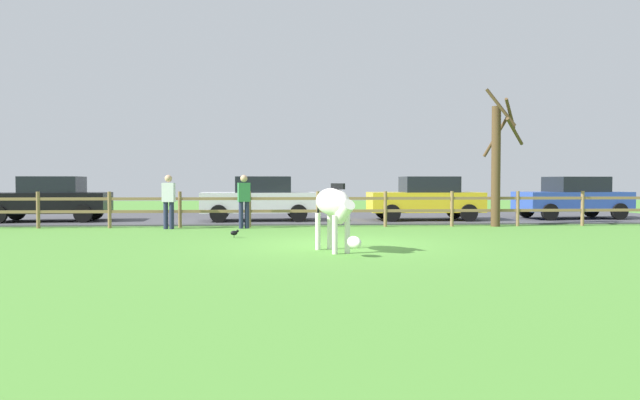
% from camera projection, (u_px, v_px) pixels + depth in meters
% --- Properties ---
extents(ground_plane, '(60.00, 60.00, 0.00)m').
position_uv_depth(ground_plane, '(341.00, 244.00, 13.60)').
color(ground_plane, '#549338').
extents(parking_asphalt, '(28.00, 7.40, 0.05)m').
position_uv_depth(parking_asphalt, '(318.00, 218.00, 22.88)').
color(parking_asphalt, '#47474C').
rests_on(parking_asphalt, ground_plane).
extents(paddock_fence, '(21.60, 0.11, 1.13)m').
position_uv_depth(paddock_fence, '(318.00, 206.00, 18.55)').
color(paddock_fence, olive).
rests_on(paddock_fence, ground_plane).
extents(bare_tree, '(1.42, 1.43, 4.33)m').
position_uv_depth(bare_tree, '(497.00, 160.00, 18.75)').
color(bare_tree, '#513A23').
rests_on(bare_tree, ground_plane).
extents(zebra, '(0.98, 1.84, 1.41)m').
position_uv_depth(zebra, '(334.00, 207.00, 12.07)').
color(zebra, white).
rests_on(zebra, ground_plane).
extents(crow_on_grass, '(0.21, 0.10, 0.20)m').
position_uv_depth(crow_on_grass, '(235.00, 233.00, 15.12)').
color(crow_on_grass, black).
rests_on(crow_on_grass, ground_plane).
extents(parked_car_white, '(4.09, 2.05, 1.56)m').
position_uv_depth(parked_car_white, '(260.00, 198.00, 20.82)').
color(parked_car_white, white).
rests_on(parked_car_white, parking_asphalt).
extents(parked_car_blue, '(4.13, 2.15, 1.56)m').
position_uv_depth(parked_car_blue, '(573.00, 197.00, 21.91)').
color(parked_car_blue, '#2D4CAD').
rests_on(parked_car_blue, parking_asphalt).
extents(parked_car_yellow, '(4.01, 1.90, 1.56)m').
position_uv_depth(parked_car_yellow, '(426.00, 198.00, 21.13)').
color(parked_car_yellow, yellow).
rests_on(parked_car_yellow, parking_asphalt).
extents(parked_car_black, '(4.13, 2.15, 1.56)m').
position_uv_depth(parked_car_black, '(50.00, 199.00, 20.45)').
color(parked_car_black, black).
rests_on(parked_car_black, parking_asphalt).
extents(visitor_left_of_tree, '(0.38, 0.25, 1.64)m').
position_uv_depth(visitor_left_of_tree, '(169.00, 199.00, 17.80)').
color(visitor_left_of_tree, '#232847').
rests_on(visitor_left_of_tree, ground_plane).
extents(visitor_right_of_tree, '(0.40, 0.30, 1.64)m').
position_uv_depth(visitor_right_of_tree, '(244.00, 199.00, 18.01)').
color(visitor_right_of_tree, '#232847').
rests_on(visitor_right_of_tree, ground_plane).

